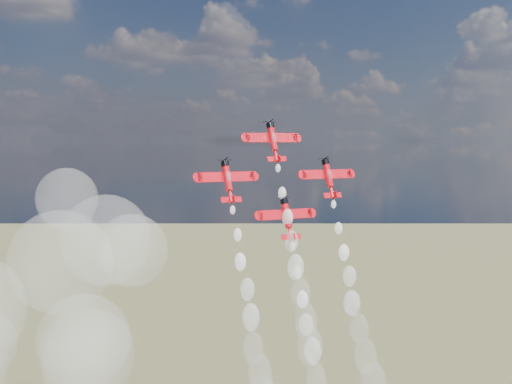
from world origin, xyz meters
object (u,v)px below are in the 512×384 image
at_px(plane_left, 228,180).
at_px(plane_slot, 287,218).
at_px(plane_right, 329,177).
at_px(plane_lead, 273,141).

distance_m(plane_left, plane_slot, 15.72).
height_order(plane_left, plane_right, same).
height_order(plane_lead, plane_right, plane_lead).
height_order(plane_lead, plane_slot, plane_lead).
bearing_deg(plane_slot, plane_right, 14.05).
distance_m(plane_lead, plane_slot, 18.03).
relative_size(plane_left, plane_slot, 1.00).
xyz_separation_m(plane_lead, plane_right, (12.88, -3.22, -8.42)).
bearing_deg(plane_left, plane_right, 0.00).
bearing_deg(plane_lead, plane_left, -165.95).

